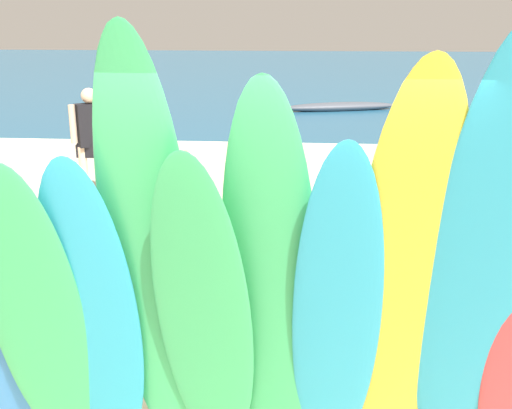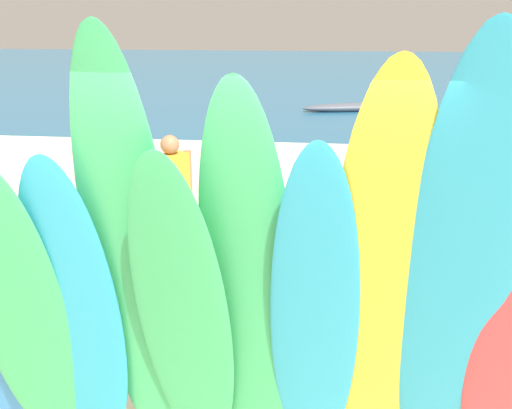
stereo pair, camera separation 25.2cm
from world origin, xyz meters
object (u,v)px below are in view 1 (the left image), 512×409
surfboard_green_5 (205,325)px  beachgoer_near_rack (510,165)px  surfboard_green_4 (153,272)px  beachgoer_by_water (169,194)px  surfboard_teal_3 (95,322)px  surfboard_green_2 (39,325)px  surfboard_teal_7 (336,326)px  surfboard_yellow_8 (403,299)px  surfboard_green_6 (271,298)px  surfboard_rack (229,356)px  surfboard_teal_9 (478,293)px  beachgoer_midbeach (92,136)px  distant_boat (340,107)px

surfboard_green_5 → beachgoer_near_rack: (3.25, 5.14, -0.22)m
surfboard_green_4 → beachgoer_by_water: surfboard_green_4 is taller
surfboard_green_5 → beachgoer_near_rack: bearing=63.4°
surfboard_teal_3 → surfboard_green_2: bearing=-172.9°
surfboard_teal_7 → surfboard_yellow_8: surfboard_yellow_8 is taller
surfboard_green_5 → surfboard_green_6: (0.37, 0.02, 0.17)m
surfboard_rack → beachgoer_by_water: 3.01m
surfboard_green_6 → surfboard_teal_9: size_ratio=0.89×
surfboard_green_2 → surfboard_green_6: bearing=-3.9°
surfboard_green_4 → surfboard_yellow_8: bearing=-1.0°
surfboard_yellow_8 → surfboard_green_4: bearing=177.3°
surfboard_green_4 → surfboard_yellow_8: size_ratio=1.03×
surfboard_green_2 → surfboard_yellow_8: bearing=-5.6°
surfboard_rack → surfboard_yellow_8: size_ratio=1.43×
surfboard_rack → surfboard_green_2: size_ratio=1.82×
surfboard_teal_3 → surfboard_green_4: surfboard_green_4 is taller
beachgoer_midbeach → surfboard_teal_9: bearing=87.6°
surfboard_rack → surfboard_teal_9: bearing=-24.4°
surfboard_green_5 → distant_boat: (1.55, 15.90, -0.96)m
surfboard_teal_9 → beachgoer_midbeach: surfboard_teal_9 is taller
surfboard_teal_3 → surfboard_yellow_8: (1.73, -0.09, 0.26)m
surfboard_green_5 → surfboard_green_4: bearing=175.9°
surfboard_green_6 → surfboard_yellow_8: bearing=0.7°
surfboard_green_2 → surfboard_green_6: 1.36m
surfboard_green_2 → beachgoer_by_water: size_ratio=1.41×
surfboard_green_2 → surfboard_teal_3: (0.31, 0.05, 0.01)m
beachgoer_midbeach → surfboard_green_6: bearing=80.6°
surfboard_green_6 → distant_boat: surfboard_green_6 is taller
surfboard_green_4 → surfboard_green_5: bearing=-7.0°
surfboard_green_5 → surfboard_yellow_8: surfboard_yellow_8 is taller
surfboard_rack → surfboard_teal_9: surfboard_teal_9 is taller
surfboard_rack → surfboard_teal_7: size_ratio=1.69×
surfboard_yellow_8 → beachgoer_midbeach: bearing=123.2°
surfboard_teal_9 → distant_boat: size_ratio=0.81×
surfboard_rack → surfboard_green_2: (-1.03, -0.53, 0.46)m
surfboard_green_2 → surfboard_yellow_8: (2.04, -0.05, 0.27)m
surfboard_teal_3 → beachgoer_by_water: 3.32m
surfboard_teal_7 → beachgoer_by_water: size_ratio=1.52×
surfboard_teal_3 → surfboard_green_4: size_ratio=0.77×
surfboard_teal_9 → beachgoer_near_rack: 5.56m
surfboard_green_5 → surfboard_teal_7: size_ratio=0.97×
beachgoer_midbeach → surfboard_green_5: bearing=77.8°
surfboard_teal_7 → beachgoer_by_water: bearing=116.7°
surfboard_green_2 → surfboard_green_5: (0.97, -0.01, 0.04)m
surfboard_teal_3 → surfboard_teal_7: size_ratio=0.93×
surfboard_rack → surfboard_yellow_8: surfboard_yellow_8 is taller
surfboard_green_6 → beachgoer_by_water: size_ratio=1.69×
surfboard_green_2 → surfboard_green_6: surfboard_green_6 is taller
surfboard_teal_7 → surfboard_teal_9: (0.72, -0.09, 0.27)m
surfboard_rack → surfboard_green_4: bearing=-126.4°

